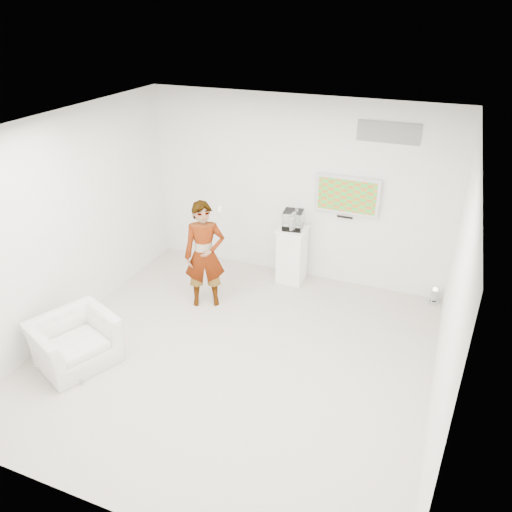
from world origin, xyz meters
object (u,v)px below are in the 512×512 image
at_px(pedestal, 292,255).
at_px(floor_uplight, 434,296).
at_px(armchair, 74,341).
at_px(person, 205,255).
at_px(tv, 347,195).

relative_size(pedestal, floor_uplight, 3.59).
xyz_separation_m(armchair, pedestal, (1.93, 3.07, 0.16)).
height_order(person, armchair, person).
xyz_separation_m(tv, person, (-1.78, -1.41, -0.71)).
bearing_deg(armchair, floor_uplight, -29.28).
bearing_deg(pedestal, tv, 16.55).
height_order(person, floor_uplight, person).
distance_m(armchair, pedestal, 3.63).
relative_size(tv, floor_uplight, 3.78).
relative_size(tv, pedestal, 1.05).
bearing_deg(tv, armchair, -129.38).
bearing_deg(pedestal, person, -130.35).
height_order(tv, pedestal, tv).
relative_size(tv, person, 0.60).
bearing_deg(armchair, person, -2.68).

